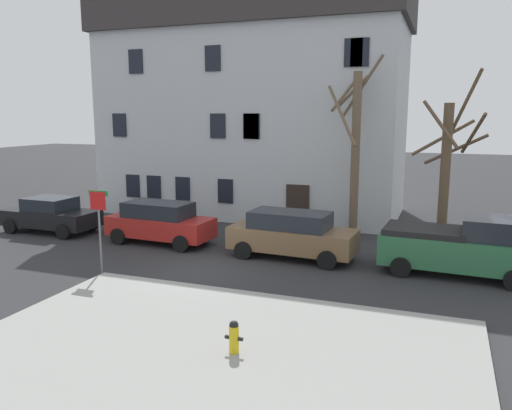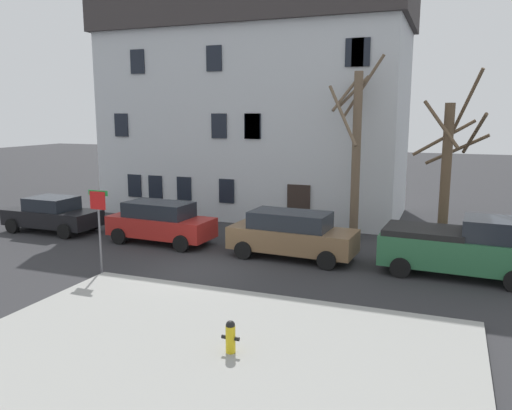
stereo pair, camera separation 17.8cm
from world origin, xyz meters
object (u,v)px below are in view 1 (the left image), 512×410
(building_main, at_px, (253,106))
(car_brown_wagon, at_px, (292,234))
(tree_bare_near, at_px, (355,149))
(bicycle_leaning, at_px, (129,220))
(pickup_truck_green, at_px, (460,247))
(car_red_wagon, at_px, (160,222))
(car_black_sedan, at_px, (51,215))
(fire_hydrant, at_px, (234,336))
(tree_bare_mid, at_px, (447,169))
(street_sign_pole, at_px, (99,216))

(building_main, bearing_deg, car_brown_wagon, -60.47)
(tree_bare_near, height_order, bicycle_leaning, tree_bare_near)
(tree_bare_near, height_order, pickup_truck_green, tree_bare_near)
(car_red_wagon, xyz_separation_m, car_brown_wagon, (5.81, -0.20, 0.02))
(tree_bare_near, bearing_deg, car_black_sedan, -165.28)
(car_black_sedan, height_order, car_brown_wagon, car_brown_wagon)
(fire_hydrant, bearing_deg, car_brown_wagon, 97.63)
(car_brown_wagon, bearing_deg, tree_bare_near, 66.43)
(building_main, xyz_separation_m, fire_hydrant, (5.84, -16.54, -5.28))
(tree_bare_mid, bearing_deg, pickup_truck_green, -79.25)
(tree_bare_near, relative_size, street_sign_pole, 2.73)
(tree_bare_near, distance_m, street_sign_pole, 10.79)
(fire_hydrant, distance_m, bicycle_leaning, 14.31)
(bicycle_leaning, bearing_deg, fire_hydrant, -46.49)
(car_red_wagon, bearing_deg, pickup_truck_green, -1.10)
(street_sign_pole, bearing_deg, building_main, 86.60)
(car_red_wagon, height_order, pickup_truck_green, pickup_truck_green)
(car_black_sedan, xyz_separation_m, car_red_wagon, (5.79, -0.05, 0.10))
(tree_bare_mid, relative_size, car_brown_wagon, 1.45)
(car_black_sedan, xyz_separation_m, fire_hydrant, (12.70, -8.41, -0.31))
(pickup_truck_green, bearing_deg, street_sign_pole, -160.05)
(building_main, relative_size, fire_hydrant, 21.65)
(tree_bare_mid, relative_size, pickup_truck_green, 1.37)
(car_brown_wagon, bearing_deg, car_black_sedan, 178.76)
(car_black_sedan, height_order, bicycle_leaning, car_black_sedan)
(building_main, bearing_deg, pickup_truck_green, -38.31)
(building_main, relative_size, pickup_truck_green, 3.16)
(building_main, bearing_deg, street_sign_pole, -93.40)
(car_brown_wagon, xyz_separation_m, fire_hydrant, (1.09, -8.16, -0.42))
(car_red_wagon, relative_size, bicycle_leaning, 2.67)
(fire_hydrant, bearing_deg, car_red_wagon, 129.57)
(tree_bare_near, xyz_separation_m, car_black_sedan, (-13.23, -3.48, -3.10))
(tree_bare_mid, bearing_deg, fire_hydrant, -110.89)
(tree_bare_near, height_order, car_brown_wagon, tree_bare_near)
(car_black_sedan, distance_m, bicycle_leaning, 3.49)
(building_main, relative_size, tree_bare_near, 2.07)
(car_black_sedan, distance_m, fire_hydrant, 15.23)
(tree_bare_near, xyz_separation_m, street_sign_pole, (-7.12, -7.88, -1.91))
(tree_bare_near, xyz_separation_m, fire_hydrant, (-0.53, -11.88, -3.41))
(car_black_sedan, height_order, street_sign_pole, street_sign_pole)
(building_main, bearing_deg, fire_hydrant, -70.55)
(car_brown_wagon, bearing_deg, tree_bare_mid, 28.89)
(car_brown_wagon, xyz_separation_m, street_sign_pole, (-5.49, -4.16, 1.08))
(car_brown_wagon, relative_size, street_sign_pole, 1.69)
(building_main, bearing_deg, bicycle_leaning, -123.11)
(pickup_truck_green, bearing_deg, car_brown_wagon, 179.76)
(car_brown_wagon, height_order, fire_hydrant, car_brown_wagon)
(car_black_sedan, bearing_deg, bicycle_leaning, 34.75)
(building_main, xyz_separation_m, street_sign_pole, (-0.74, -12.54, -3.78))
(car_brown_wagon, distance_m, street_sign_pole, 6.97)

